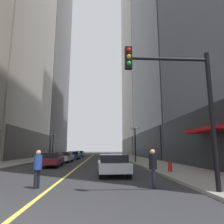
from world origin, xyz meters
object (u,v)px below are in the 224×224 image
Objects in this scene: pedestrian_in_blue_hoodie at (38,166)px; street_lamp_left_far at (53,140)px; car_blue at (74,155)px; fire_hydrant_right at (170,168)px; car_green at (80,154)px; car_white at (64,157)px; car_silver at (113,164)px; car_maroon at (52,159)px; traffic_light_near_right at (184,95)px; street_lamp_right_mid at (135,136)px; pedestrian_in_black_coat at (153,165)px.

street_lamp_left_far is (-5.82, 27.99, 2.32)m from pedestrian_in_blue_hoodie.
car_blue reaches higher than fire_hydrant_right.
car_white is at bearing -90.17° from car_green.
car_silver and car_maroon have the same top height.
traffic_light_near_right is at bearing -67.57° from car_silver.
car_silver is 2.61× the size of pedestrian_in_blue_hoodie.
car_silver is at bearing -76.52° from car_blue.
street_lamp_right_mid is (3.47, 11.58, 2.54)m from car_silver.
pedestrian_in_blue_hoodie is 28.68m from street_lamp_left_far.
car_green is at bearing 112.36° from street_lamp_right_mid.
car_blue is 0.93× the size of car_green.
street_lamp_left_far is 17.79m from street_lamp_right_mid.
pedestrian_in_black_coat is at bearing -97.09° from street_lamp_right_mid.
pedestrian_in_black_coat is (1.49, -4.36, 0.24)m from car_silver.
car_maroon is 13.28m from pedestrian_in_black_coat.
pedestrian_in_black_coat is 3.30m from traffic_light_near_right.
car_maroon is at bearing 100.04° from pedestrian_in_blue_hoodie.
pedestrian_in_blue_hoodie reaches higher than fire_hydrant_right.
car_white is 9.51m from street_lamp_right_mid.
car_green is at bearing 89.91° from car_maroon.
car_blue is 0.75× the size of traffic_light_near_right.
car_white is at bearing 111.28° from pedestrian_in_black_coat.
traffic_light_near_right is at bearing -16.94° from pedestrian_in_blue_hoodie.
pedestrian_in_black_coat is 16.22m from street_lamp_right_mid.
car_maroon is at bearing 128.14° from car_silver.
car_white is (-0.02, 6.58, 0.00)m from car_maroon.
street_lamp_right_mid is 5.54× the size of fire_hydrant_right.
car_white is 21.16m from traffic_light_near_right.
traffic_light_near_right is 32.03m from street_lamp_left_far.
traffic_light_near_right is 7.06× the size of fire_hydrant_right.
car_maroon is at bearing -90.45° from car_blue.
traffic_light_near_right reaches higher than car_silver.
car_white is 17.70m from pedestrian_in_blue_hoodie.
street_lamp_left_far reaches higher than car_maroon.
car_white is at bearing 112.04° from car_silver.
fire_hydrant_right is at bearing -73.87° from car_green.
car_white is 0.81× the size of traffic_light_near_right.
street_lamp_left_far reaches higher than car_green.
street_lamp_right_mid is (1.98, 15.93, 2.30)m from pedestrian_in_black_coat.
pedestrian_in_blue_hoodie is at bearing 163.06° from traffic_light_near_right.
traffic_light_near_right reaches higher than car_blue.
car_maroon is at bearing 146.55° from fire_hydrant_right.
car_maroon is 1.08× the size of street_lamp_left_far.
traffic_light_near_right reaches higher than fire_hydrant_right.
car_green is 2.83× the size of pedestrian_in_blue_hoodie.
car_green is at bearing 92.93° from pedestrian_in_blue_hoodie.
street_lamp_left_far and street_lamp_right_mid have the same top height.
car_silver is at bearing 49.14° from pedestrian_in_blue_hoodie.
pedestrian_in_blue_hoodie is (-3.51, -4.06, 0.22)m from car_silver.
car_green is at bearing 90.41° from car_blue.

